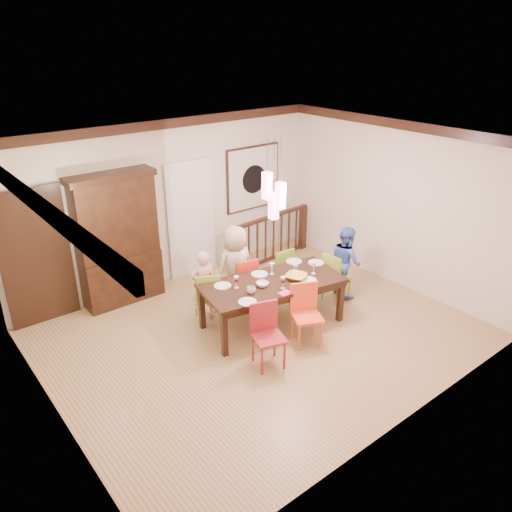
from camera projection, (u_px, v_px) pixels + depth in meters
floor at (261, 334)px, 7.60m from camera, size 6.00×6.00×0.00m
ceiling at (261, 143)px, 6.41m from camera, size 6.00×6.00×0.00m
wall_back at (172, 203)px, 8.79m from camera, size 6.00×0.00×6.00m
wall_left at (42, 315)px, 5.30m from camera, size 0.00×5.00×5.00m
wall_right at (394, 204)px, 8.71m from camera, size 0.00×5.00×5.00m
crown_molding at (261, 149)px, 6.45m from camera, size 6.00×5.00×0.16m
panel_door at (36, 260)px, 7.55m from camera, size 1.04×0.07×2.24m
white_doorway at (191, 220)px, 9.13m from camera, size 0.97×0.05×2.22m
painting at (253, 178)px, 9.72m from camera, size 1.25×0.06×1.25m
pendant_cluster at (274, 195)px, 6.99m from camera, size 0.27×0.21×1.14m
dining_table at (272, 286)px, 7.58m from camera, size 2.30×1.36×0.75m
chair_far_left at (207, 292)px, 7.80m from camera, size 0.50×0.50×0.85m
chair_far_mid at (242, 278)px, 8.22m from camera, size 0.45×0.45×0.87m
chair_far_right at (278, 267)px, 8.62m from camera, size 0.41×0.41×0.86m
chair_near_left at (269, 333)px, 6.68m from camera, size 0.50×0.50×0.90m
chair_near_mid at (307, 312)px, 7.17m from camera, size 0.54×0.54×0.91m
chair_end_right at (337, 273)px, 8.38m from camera, size 0.42×0.42×0.87m
china_hutch at (118, 239)px, 8.13m from camera, size 1.40×0.46×2.22m
balustrade at (270, 238)px, 9.82m from camera, size 2.08×0.25×0.96m
person_far_left at (203, 285)px, 7.79m from camera, size 0.46×0.34×1.17m
person_far_mid at (236, 267)px, 8.13m from camera, size 0.71×0.49×1.40m
person_end_right at (346, 261)px, 8.53m from camera, size 0.66×0.73×1.24m
serving_bowl at (296, 277)px, 7.61m from camera, size 0.42×0.42×0.08m
small_bowl at (262, 284)px, 7.40m from camera, size 0.25×0.25×0.06m
cup_left at (251, 290)px, 7.19m from camera, size 0.16×0.16×0.10m
cup_right at (296, 267)px, 7.91m from camera, size 0.12×0.12×0.08m
plate_far_left at (223, 286)px, 7.40m from camera, size 0.26×0.26×0.01m
plate_far_mid at (260, 274)px, 7.76m from camera, size 0.26×0.26×0.01m
plate_far_right at (294, 261)px, 8.19m from camera, size 0.26×0.26×0.01m
plate_near_left at (247, 302)px, 6.96m from camera, size 0.26×0.26×0.01m
plate_near_mid at (308, 280)px, 7.57m from camera, size 0.26×0.26×0.01m
plate_end_right at (316, 263)px, 8.15m from camera, size 0.26×0.26×0.01m
wine_glass_a at (236, 282)px, 7.32m from camera, size 0.08×0.08×0.19m
wine_glass_b at (272, 269)px, 7.74m from camera, size 0.08×0.08×0.19m
wine_glass_c at (283, 283)px, 7.30m from camera, size 0.08×0.08×0.19m
wine_glass_d at (314, 268)px, 7.76m from camera, size 0.08×0.08×0.19m
napkin at (285, 293)px, 7.20m from camera, size 0.18×0.14×0.01m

